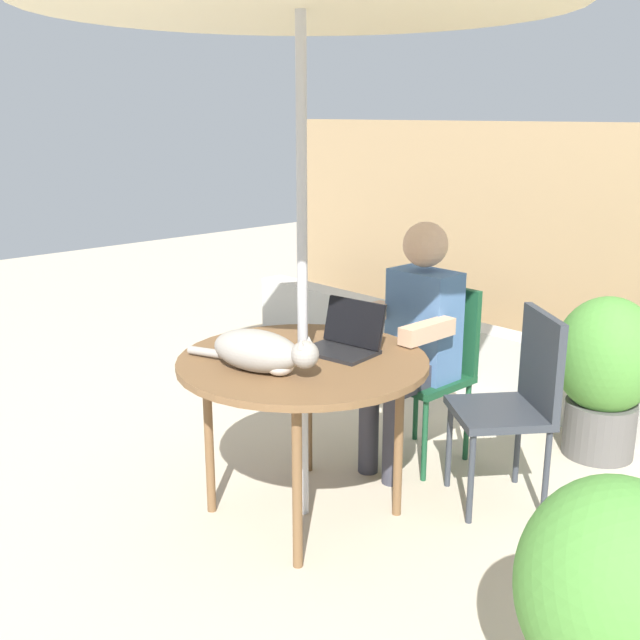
% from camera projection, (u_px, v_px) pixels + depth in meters
% --- Properties ---
extents(ground_plane, '(14.00, 14.00, 0.00)m').
position_uv_depth(ground_plane, '(304.00, 512.00, 3.40)').
color(ground_plane, beige).
extents(fence_back, '(5.41, 0.08, 1.68)m').
position_uv_depth(fence_back, '(594.00, 258.00, 4.81)').
color(fence_back, tan).
rests_on(fence_back, ground).
extents(planter_wall_low, '(4.87, 0.20, 0.44)m').
position_uv_depth(planter_wall_low, '(528.00, 374.00, 4.53)').
color(planter_wall_low, beige).
rests_on(planter_wall_low, ground).
extents(patio_table, '(1.07, 1.07, 0.73)m').
position_uv_depth(patio_table, '(303.00, 371.00, 3.22)').
color(patio_table, brown).
rests_on(patio_table, ground).
extents(chair_occupied, '(0.40, 0.40, 0.90)m').
position_uv_depth(chair_occupied, '(433.00, 358.00, 3.84)').
color(chair_occupied, '#194C2D').
rests_on(chair_occupied, ground).
extents(chair_empty, '(0.56, 0.56, 0.90)m').
position_uv_depth(chair_empty, '(518.00, 393.00, 3.36)').
color(chair_empty, '#33383F').
rests_on(chair_empty, ground).
extents(person_seated, '(0.48, 0.48, 1.24)m').
position_uv_depth(person_seated, '(414.00, 332.00, 3.69)').
color(person_seated, '#4C72A5').
rests_on(person_seated, ground).
extents(laptop, '(0.33, 0.29, 0.21)m').
position_uv_depth(laptop, '(347.00, 337.00, 3.29)').
color(laptop, black).
rests_on(laptop, patio_table).
extents(cat, '(0.64, 0.30, 0.17)m').
position_uv_depth(cat, '(262.00, 352.00, 3.01)').
color(cat, gray).
rests_on(cat, patio_table).
extents(potted_plant_near_fence, '(0.52, 0.52, 0.85)m').
position_uv_depth(potted_plant_near_fence, '(605.00, 369.00, 3.85)').
color(potted_plant_near_fence, '#595654').
rests_on(potted_plant_near_fence, ground).
extents(potted_plant_by_chair, '(0.52, 0.52, 0.83)m').
position_uv_depth(potted_plant_by_chair, '(611.00, 609.00, 2.02)').
color(potted_plant_by_chair, '#595654').
rests_on(potted_plant_by_chair, ground).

